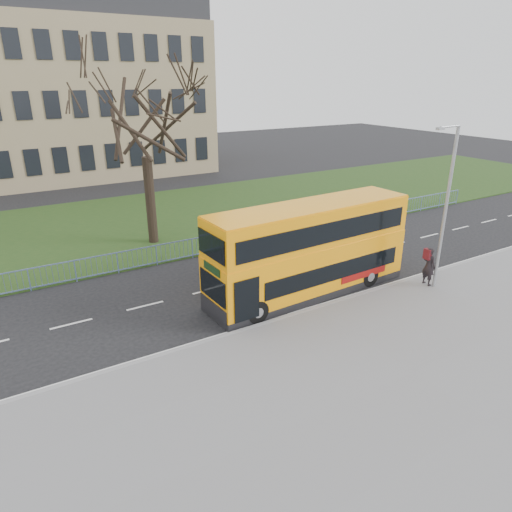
% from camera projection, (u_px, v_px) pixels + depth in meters
% --- Properties ---
extents(ground, '(120.00, 120.00, 0.00)m').
position_uv_depth(ground, '(294.00, 296.00, 20.35)').
color(ground, black).
rests_on(ground, ground).
extents(pavement, '(80.00, 10.50, 0.12)m').
position_uv_depth(pavement, '(413.00, 373.00, 14.94)').
color(pavement, slate).
rests_on(pavement, ground).
extents(kerb, '(80.00, 0.20, 0.14)m').
position_uv_depth(kerb, '(315.00, 309.00, 19.09)').
color(kerb, gray).
rests_on(kerb, ground).
extents(grass_verge, '(80.00, 15.40, 0.08)m').
position_uv_depth(grass_verge, '(175.00, 217.00, 31.75)').
color(grass_verge, '#1D3A15').
rests_on(grass_verge, ground).
extents(guard_railing, '(40.00, 0.12, 1.10)m').
position_uv_depth(guard_railing, '(225.00, 242.00, 25.42)').
color(guard_railing, '#667FB6').
rests_on(guard_railing, ground).
extents(bare_tree, '(8.24, 8.24, 11.78)m').
position_uv_depth(bare_tree, '(145.00, 139.00, 24.71)').
color(bare_tree, black).
rests_on(bare_tree, grass_verge).
extents(civic_building, '(30.00, 15.00, 14.00)m').
position_uv_depth(civic_building, '(40.00, 101.00, 43.34)').
color(civic_building, '#8F7D5A').
rests_on(civic_building, ground).
extents(yellow_bus, '(9.74, 2.70, 4.04)m').
position_uv_depth(yellow_bus, '(310.00, 247.00, 19.92)').
color(yellow_bus, '#FF990A').
rests_on(yellow_bus, ground).
extents(pedestrian, '(0.45, 0.67, 1.82)m').
position_uv_depth(pedestrian, '(429.00, 266.00, 20.90)').
color(pedestrian, black).
rests_on(pedestrian, pavement).
extents(street_lamp, '(1.53, 0.28, 7.21)m').
position_uv_depth(street_lamp, '(445.00, 203.00, 19.55)').
color(street_lamp, '#9A9DA2').
rests_on(street_lamp, pavement).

